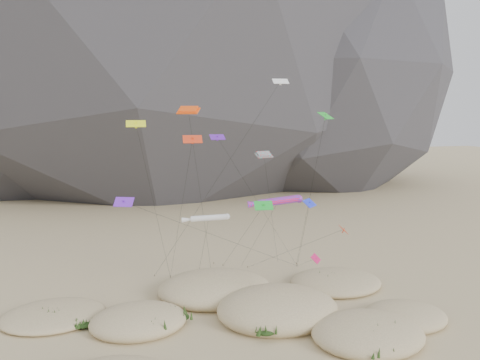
# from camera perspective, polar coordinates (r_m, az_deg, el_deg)

# --- Properties ---
(ground) EXTENTS (500.00, 500.00, 0.00)m
(ground) POSITION_cam_1_polar(r_m,az_deg,el_deg) (52.38, 3.40, -19.06)
(ground) COLOR #CCB789
(ground) RESTS_ON ground
(dunes) EXTENTS (50.31, 36.38, 4.37)m
(dunes) POSITION_cam_1_polar(r_m,az_deg,el_deg) (55.64, 0.71, -16.49)
(dunes) COLOR #CCB789
(dunes) RESTS_ON ground
(dune_grass) EXTENTS (42.31, 29.49, 1.55)m
(dune_grass) POSITION_cam_1_polar(r_m,az_deg,el_deg) (54.77, 1.40, -16.78)
(dune_grass) COLOR black
(dune_grass) RESTS_ON ground
(kite_stakes) EXTENTS (22.63, 4.85, 0.30)m
(kite_stakes) POSITION_cam_1_polar(r_m,az_deg,el_deg) (73.74, -1.71, -10.71)
(kite_stakes) COLOR #3F2D1E
(kite_stakes) RESTS_ON ground
(rainbow_tube_kite) EXTENTS (7.31, 13.51, 13.40)m
(rainbow_tube_kite) POSITION_cam_1_polar(r_m,az_deg,el_deg) (61.11, 4.48, -2.61)
(rainbow_tube_kite) COLOR #F5194E
(rainbow_tube_kite) RESTS_ON ground
(white_tube_kite) EXTENTS (5.86, 9.69, 11.65)m
(white_tube_kite) POSITION_cam_1_polar(r_m,az_deg,el_deg) (58.31, -4.05, -4.66)
(white_tube_kite) COLOR silver
(white_tube_kite) RESTS_ON ground
(orange_parafoil) EXTENTS (6.28, 10.44, 24.87)m
(orange_parafoil) POSITION_cam_1_polar(r_m,az_deg,el_deg) (58.94, -6.29, 8.24)
(orange_parafoil) COLOR #EB460C
(orange_parafoil) RESTS_ON ground
(multi_parafoil) EXTENTS (8.65, 15.02, 19.30)m
(multi_parafoil) POSITION_cam_1_polar(r_m,az_deg,el_deg) (58.35, 2.98, 2.87)
(multi_parafoil) COLOR red
(multi_parafoil) RESTS_ON ground
(delta_kites) EXTENTS (30.60, 22.10, 28.69)m
(delta_kites) POSITION_cam_1_polar(r_m,az_deg,el_deg) (58.99, 1.74, 1.78)
(delta_kites) COLOR #1B2CE9
(delta_kites) RESTS_ON ground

